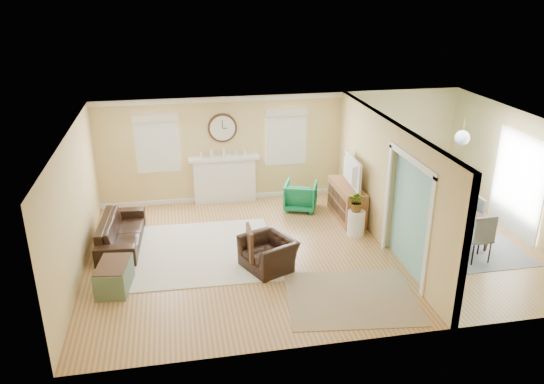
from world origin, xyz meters
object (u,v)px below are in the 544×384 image
at_px(sofa, 121,232).
at_px(credenza, 347,202).
at_px(dining_table, 445,222).
at_px(eames_chair, 268,253).
at_px(green_chair, 301,196).

bearing_deg(sofa, credenza, -81.73).
height_order(credenza, dining_table, credenza).
bearing_deg(sofa, eames_chair, -114.78).
height_order(eames_chair, dining_table, dining_table).
bearing_deg(eames_chair, credenza, 106.65).
xyz_separation_m(sofa, dining_table, (6.75, -0.86, 0.04)).
bearing_deg(dining_table, sofa, 75.64).
xyz_separation_m(green_chair, dining_table, (2.68, -1.98, -0.00)).
xyz_separation_m(eames_chair, credenza, (2.18, 1.94, 0.09)).
relative_size(eames_chair, credenza, 0.65).
bearing_deg(sofa, dining_table, -94.05).
relative_size(green_chair, dining_table, 0.39).
distance_m(sofa, credenza, 5.02).
distance_m(sofa, eames_chair, 3.18).
bearing_deg(dining_table, credenza, 46.29).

